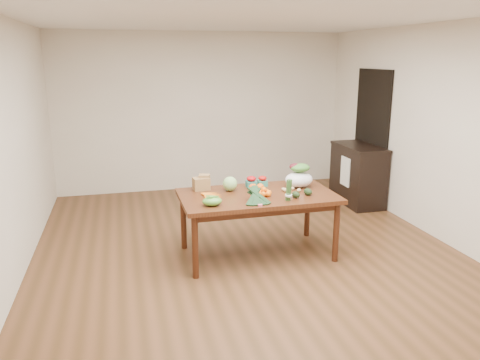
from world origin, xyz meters
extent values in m
plane|color=brown|center=(0.00, 0.00, 0.00)|extent=(6.00, 6.00, 0.00)
cube|color=white|center=(0.00, 0.00, 2.70)|extent=(5.00, 6.00, 0.02)
cube|color=white|center=(0.00, 3.00, 1.35)|extent=(5.00, 0.02, 2.70)
cube|color=white|center=(0.00, -3.00, 1.35)|extent=(5.00, 0.02, 2.70)
cube|color=white|center=(-2.50, 0.00, 1.35)|extent=(0.02, 6.00, 2.70)
cube|color=white|center=(2.50, 0.00, 1.35)|extent=(0.02, 6.00, 2.70)
cube|color=#572C14|center=(0.09, -0.09, 0.38)|extent=(1.79, 1.01, 0.75)
cube|color=black|center=(2.48, 1.60, 1.05)|extent=(0.02, 1.00, 2.10)
cube|color=black|center=(2.22, 1.47, 0.47)|extent=(0.52, 1.02, 0.94)
cube|color=white|center=(1.96, 1.40, 0.55)|extent=(0.02, 0.28, 0.45)
sphere|color=#9ED57A|center=(-0.18, 0.12, 0.84)|extent=(0.17, 0.17, 0.17)
sphere|color=#E8520E|center=(0.07, 0.06, 0.79)|extent=(0.08, 0.08, 0.08)
sphere|color=#E8540E|center=(0.10, 0.09, 0.79)|extent=(0.08, 0.08, 0.08)
sphere|color=#FF600F|center=(0.16, 0.03, 0.80)|extent=(0.09, 0.09, 0.09)
ellipsoid|color=#5AA638|center=(-0.50, -0.38, 0.80)|extent=(0.21, 0.16, 0.10)
ellipsoid|color=#CABD74|center=(0.43, -0.08, 0.77)|extent=(0.06, 0.05, 0.05)
ellipsoid|color=#D0B978|center=(0.44, -0.17, 0.77)|extent=(0.05, 0.04, 0.04)
ellipsoid|color=#DAAE7E|center=(0.54, -0.03, 0.77)|extent=(0.05, 0.04, 0.04)
ellipsoid|color=#D9B27D|center=(0.43, -0.03, 0.77)|extent=(0.04, 0.04, 0.04)
ellipsoid|color=#CDBF76|center=(0.59, -0.13, 0.77)|extent=(0.05, 0.05, 0.04)
ellipsoid|color=black|center=(0.47, -0.34, 0.79)|extent=(0.10, 0.13, 0.08)
ellipsoid|color=black|center=(0.64, -0.27, 0.79)|extent=(0.11, 0.14, 0.08)
camera|label=1|loc=(-1.39, -5.05, 2.29)|focal=35.00mm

